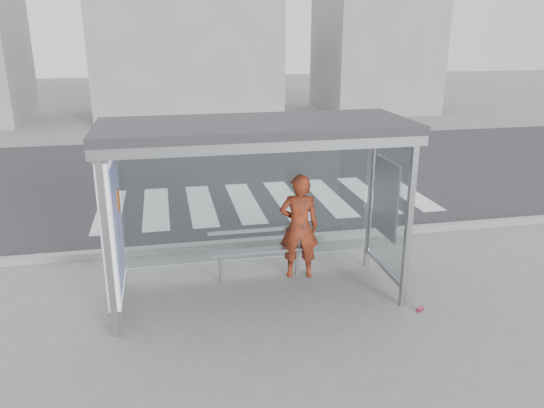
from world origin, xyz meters
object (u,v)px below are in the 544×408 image
(person, at_px, (299,226))
(bench, at_px, (259,250))
(bus_shelter, at_px, (229,168))
(soda_can, at_px, (420,309))

(person, xyz_separation_m, bench, (-0.64, 0.04, -0.36))
(bus_shelter, distance_m, person, 1.68)
(bus_shelter, bearing_deg, person, 23.01)
(bus_shelter, distance_m, soda_can, 3.35)
(bench, relative_size, soda_can, 13.65)
(bus_shelter, height_order, bench, bus_shelter)
(bus_shelter, bearing_deg, soda_can, -21.13)
(person, relative_size, bench, 1.07)
(person, distance_m, bench, 0.73)
(bus_shelter, xyz_separation_m, soda_can, (2.54, -0.98, -1.95))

